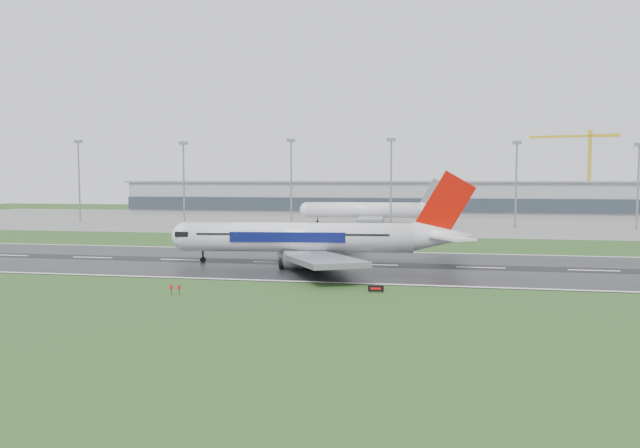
# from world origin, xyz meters

# --- Properties ---
(ground) EXTENTS (520.00, 520.00, 0.00)m
(ground) POSITION_xyz_m (0.00, 0.00, 0.00)
(ground) COLOR #224619
(ground) RESTS_ON ground
(runway) EXTENTS (400.00, 45.00, 0.10)m
(runway) POSITION_xyz_m (0.00, 0.00, 0.05)
(runway) COLOR black
(runway) RESTS_ON ground
(apron) EXTENTS (400.00, 130.00, 0.08)m
(apron) POSITION_xyz_m (0.00, 125.00, 0.04)
(apron) COLOR slate
(apron) RESTS_ON ground
(terminal) EXTENTS (240.00, 36.00, 15.00)m
(terminal) POSITION_xyz_m (0.00, 185.00, 7.50)
(terminal) COLOR gray
(terminal) RESTS_ON ground
(main_airliner) EXTENTS (65.28, 62.82, 17.45)m
(main_airliner) POSITION_xyz_m (9.11, 0.09, 8.82)
(main_airliner) COLOR white
(main_airliner) RESTS_ON runway
(parked_airliner) EXTENTS (59.78, 56.28, 16.32)m
(parked_airliner) POSITION_xyz_m (7.03, 111.03, 8.24)
(parked_airliner) COLOR white
(parked_airliner) RESTS_ON apron
(tower_crane) EXTENTS (40.51, 9.81, 40.61)m
(tower_crane) POSITION_xyz_m (104.09, 200.00, 20.30)
(tower_crane) COLOR gold
(tower_crane) RESTS_ON ground
(runway_sign) EXTENTS (2.31, 0.52, 1.04)m
(runway_sign) POSITION_xyz_m (23.04, -28.72, 0.52)
(runway_sign) COLOR black
(runway_sign) RESTS_ON ground
(floodmast_0) EXTENTS (0.64, 0.64, 30.68)m
(floodmast_0) POSITION_xyz_m (-105.34, 100.00, 15.34)
(floodmast_0) COLOR gray
(floodmast_0) RESTS_ON ground
(floodmast_1) EXTENTS (0.64, 0.64, 29.56)m
(floodmast_1) POSITION_xyz_m (-61.99, 100.00, 14.78)
(floodmast_1) COLOR gray
(floodmast_1) RESTS_ON ground
(floodmast_2) EXTENTS (0.64, 0.64, 30.12)m
(floodmast_2) POSITION_xyz_m (-20.49, 100.00, 15.06)
(floodmast_2) COLOR gray
(floodmast_2) RESTS_ON ground
(floodmast_3) EXTENTS (0.64, 0.64, 29.92)m
(floodmast_3) POSITION_xyz_m (15.72, 100.00, 14.96)
(floodmast_3) COLOR gray
(floodmast_3) RESTS_ON ground
(floodmast_4) EXTENTS (0.64, 0.64, 28.46)m
(floodmast_4) POSITION_xyz_m (58.11, 100.00, 14.23)
(floodmast_4) COLOR gray
(floodmast_4) RESTS_ON ground
(floodmast_5) EXTENTS (0.64, 0.64, 27.38)m
(floodmast_5) POSITION_xyz_m (96.60, 100.00, 13.69)
(floodmast_5) COLOR gray
(floodmast_5) RESTS_ON ground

